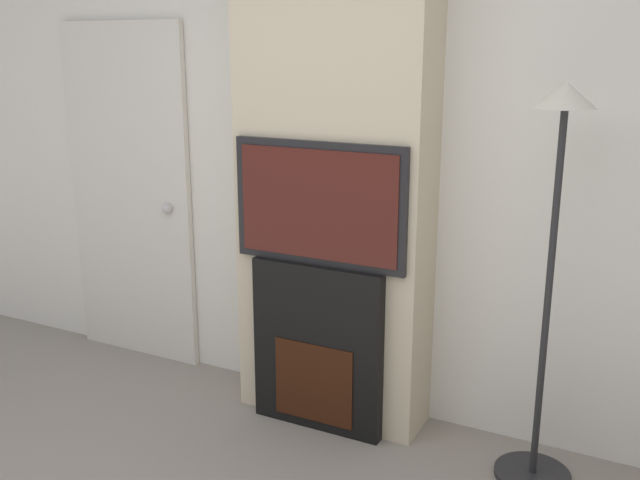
{
  "coord_description": "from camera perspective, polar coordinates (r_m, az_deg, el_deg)",
  "views": [
    {
      "loc": [
        1.49,
        -1.21,
        1.86
      ],
      "look_at": [
        0.0,
        1.69,
        0.97
      ],
      "focal_mm": 40.0,
      "sensor_mm": 36.0,
      "label": 1
    }
  ],
  "objects": [
    {
      "name": "floor_lamp",
      "position": [
        3.05,
        18.14,
        -0.19
      ],
      "size": [
        0.33,
        0.33,
        1.73
      ],
      "color": "#262628",
      "rests_on": "ground_plane"
    },
    {
      "name": "chimney_breast",
      "position": [
        3.44,
        1.17,
        6.73
      ],
      "size": [
        0.96,
        0.31,
        2.7
      ],
      "color": "beige",
      "rests_on": "ground_plane"
    },
    {
      "name": "entry_door",
      "position": [
        4.4,
        -14.95,
        3.45
      ],
      "size": [
        0.87,
        0.09,
        2.0
      ],
      "color": "silver",
      "rests_on": "ground_plane"
    },
    {
      "name": "wall_back",
      "position": [
        3.6,
        2.46,
        7.11
      ],
      "size": [
        6.0,
        0.06,
        2.7
      ],
      "color": "silver",
      "rests_on": "ground_plane"
    },
    {
      "name": "fireplace",
      "position": [
        3.56,
        -0.01,
        -8.51
      ],
      "size": [
        0.68,
        0.15,
        0.85
      ],
      "color": "black",
      "rests_on": "ground_plane"
    },
    {
      "name": "television",
      "position": [
        3.34,
        -0.03,
        2.91
      ],
      "size": [
        0.88,
        0.07,
        0.59
      ],
      "color": "black",
      "rests_on": "fireplace"
    }
  ]
}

